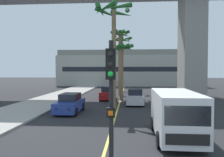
% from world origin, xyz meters
% --- Properties ---
extents(sidewalk_left, '(4.80, 80.00, 0.15)m').
position_xyz_m(sidewalk_left, '(-8.00, 16.00, 0.07)').
color(sidewalk_left, '#9E9991').
rests_on(sidewalk_left, ground).
extents(lane_stripe_center, '(0.14, 56.00, 0.01)m').
position_xyz_m(lane_stripe_center, '(0.00, 24.00, 0.00)').
color(lane_stripe_center, '#DBCC4C').
rests_on(lane_stripe_center, ground).
extents(pier_building_backdrop, '(30.15, 8.04, 7.95)m').
position_xyz_m(pier_building_backdrop, '(0.00, 53.73, 3.91)').
color(pier_building_backdrop, '#ADB2A8').
rests_on(pier_building_backdrop, ground).
extents(car_queue_front, '(1.91, 4.14, 1.56)m').
position_xyz_m(car_queue_front, '(1.64, 23.72, 0.72)').
color(car_queue_front, '#B7BABF').
rests_on(car_queue_front, ground).
extents(car_queue_second, '(1.92, 4.14, 1.56)m').
position_xyz_m(car_queue_second, '(-1.50, 27.38, 0.72)').
color(car_queue_second, maroon).
rests_on(car_queue_second, ground).
extents(car_queue_third, '(1.86, 4.12, 1.56)m').
position_xyz_m(car_queue_third, '(-3.80, 18.68, 0.72)').
color(car_queue_third, navy).
rests_on(car_queue_third, ground).
extents(delivery_van, '(2.21, 5.28, 2.36)m').
position_xyz_m(delivery_van, '(3.35, 12.01, 1.29)').
color(delivery_van, white).
rests_on(delivery_van, ground).
extents(traffic_light_median_near, '(0.24, 0.37, 4.20)m').
position_xyz_m(traffic_light_median_near, '(0.58, 6.00, 2.71)').
color(traffic_light_median_near, black).
rests_on(traffic_light_median_near, ground).
extents(palm_tree_near_median, '(3.59, 3.70, 9.37)m').
position_xyz_m(palm_tree_near_median, '(-0.38, 20.91, 7.45)').
color(palm_tree_near_median, brown).
rests_on(palm_tree_near_median, ground).
extents(palm_tree_mid_median, '(2.78, 2.78, 6.58)m').
position_xyz_m(palm_tree_mid_median, '(0.16, 26.61, 5.27)').
color(palm_tree_mid_median, brown).
rests_on(palm_tree_mid_median, ground).
extents(palm_tree_far_median, '(3.45, 3.54, 9.01)m').
position_xyz_m(palm_tree_far_median, '(-0.24, 38.15, 6.87)').
color(palm_tree_far_median, brown).
rests_on(palm_tree_far_median, ground).
extents(palm_tree_farthest_median, '(2.76, 2.79, 9.03)m').
position_xyz_m(palm_tree_farthest_median, '(-0.26, 32.23, 6.71)').
color(palm_tree_farthest_median, brown).
rests_on(palm_tree_farthest_median, ground).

